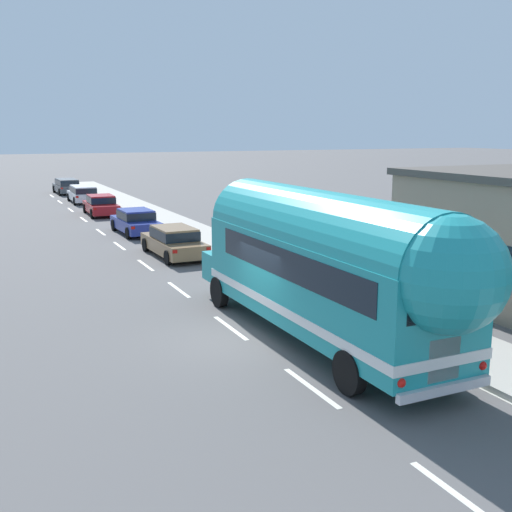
% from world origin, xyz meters
% --- Properties ---
extents(ground_plane, '(300.00, 300.00, 0.00)m').
position_xyz_m(ground_plane, '(0.00, 0.00, 0.00)').
color(ground_plane, '#565454').
extents(lane_markings, '(3.57, 80.00, 0.01)m').
position_xyz_m(lane_markings, '(2.42, 12.47, 0.00)').
color(lane_markings, silver).
rests_on(lane_markings, ground).
extents(sidewalk_slab, '(2.59, 90.00, 0.15)m').
position_xyz_m(sidewalk_slab, '(4.74, 10.00, 0.07)').
color(sidewalk_slab, '#ADA89E').
rests_on(sidewalk_slab, ground).
extents(painted_bus, '(2.65, 12.10, 4.12)m').
position_xyz_m(painted_bus, '(1.73, -1.52, 2.30)').
color(painted_bus, teal).
rests_on(painted_bus, ground).
extents(car_lead, '(1.96, 4.85, 1.37)m').
position_xyz_m(car_lead, '(1.70, 11.76, 0.75)').
color(car_lead, olive).
rests_on(car_lead, ground).
extents(car_second, '(1.98, 4.68, 1.37)m').
position_xyz_m(car_second, '(1.70, 18.80, 0.74)').
color(car_second, navy).
rests_on(car_second, ground).
extents(car_third, '(1.99, 4.63, 1.37)m').
position_xyz_m(car_third, '(1.49, 27.55, 0.74)').
color(car_third, '#A5191E').
rests_on(car_third, ground).
extents(car_fourth, '(1.91, 4.75, 1.37)m').
position_xyz_m(car_fourth, '(1.62, 35.59, 0.79)').
color(car_fourth, white).
rests_on(car_fourth, ground).
extents(car_fifth, '(1.97, 4.84, 1.37)m').
position_xyz_m(car_fifth, '(1.52, 43.58, 0.79)').
color(car_fifth, '#474C51').
rests_on(car_fifth, ground).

